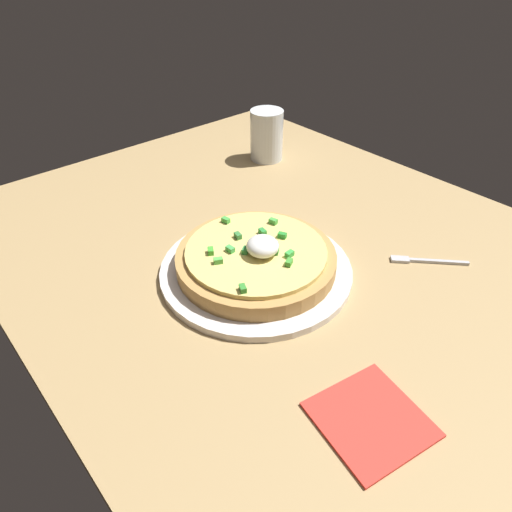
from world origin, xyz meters
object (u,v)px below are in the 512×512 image
at_px(plate, 256,270).
at_px(fork, 423,261).
at_px(cup_near, 267,137).
at_px(napkin, 370,419).
at_px(pizza, 256,258).

distance_m(plate, fork, 0.26).
height_order(cup_near, fork, cup_near).
xyz_separation_m(plate, cup_near, (-0.29, 0.29, 0.04)).
distance_m(plate, napkin, 0.28).
relative_size(pizza, cup_near, 2.21).
bearing_deg(pizza, cup_near, 135.57).
distance_m(pizza, cup_near, 0.41).
bearing_deg(napkin, pizza, 164.55).
height_order(plate, pizza, pizza).
bearing_deg(plate, napkin, -15.43).
height_order(pizza, fork, pizza).
xyz_separation_m(pizza, napkin, (0.27, -0.08, -0.03)).
bearing_deg(cup_near, pizza, -44.43).
bearing_deg(fork, napkin, 69.47).
height_order(plate, cup_near, cup_near).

